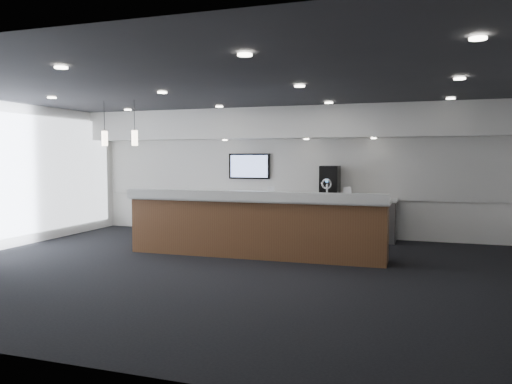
% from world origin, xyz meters
% --- Properties ---
extents(ground, '(10.00, 10.00, 0.00)m').
position_xyz_m(ground, '(0.00, 0.00, 0.00)').
color(ground, black).
rests_on(ground, ground).
extents(ceiling, '(10.00, 8.00, 0.02)m').
position_xyz_m(ceiling, '(0.00, 0.00, 3.00)').
color(ceiling, black).
rests_on(ceiling, back_wall).
extents(back_wall, '(10.00, 0.02, 3.00)m').
position_xyz_m(back_wall, '(0.00, 4.00, 1.50)').
color(back_wall, white).
rests_on(back_wall, ground).
extents(soffit_bulkhead, '(10.00, 0.90, 0.70)m').
position_xyz_m(soffit_bulkhead, '(0.00, 3.55, 2.65)').
color(soffit_bulkhead, silver).
rests_on(soffit_bulkhead, back_wall).
extents(alcove_panel, '(9.80, 0.06, 1.40)m').
position_xyz_m(alcove_panel, '(0.00, 3.97, 1.60)').
color(alcove_panel, silver).
rests_on(alcove_panel, back_wall).
extents(back_credenza, '(5.06, 0.66, 0.95)m').
position_xyz_m(back_credenza, '(-0.00, 3.64, 0.48)').
color(back_credenza, gray).
rests_on(back_credenza, ground).
extents(wall_tv, '(1.05, 0.08, 0.62)m').
position_xyz_m(wall_tv, '(-1.00, 3.91, 1.65)').
color(wall_tv, black).
rests_on(wall_tv, back_wall).
extents(pendant_left, '(0.12, 0.12, 0.30)m').
position_xyz_m(pendant_left, '(-2.40, 0.80, 2.25)').
color(pendant_left, '#FFE7C6').
rests_on(pendant_left, ceiling).
extents(pendant_right, '(0.12, 0.12, 0.30)m').
position_xyz_m(pendant_right, '(-3.10, 0.80, 2.25)').
color(pendant_right, '#FFE7C6').
rests_on(pendant_right, ceiling).
extents(ceiling_can_lights, '(7.00, 5.00, 0.02)m').
position_xyz_m(ceiling_can_lights, '(0.00, 0.00, 2.97)').
color(ceiling_can_lights, white).
rests_on(ceiling_can_lights, ceiling).
extents(service_counter, '(4.97, 0.90, 1.49)m').
position_xyz_m(service_counter, '(0.05, 1.22, 0.58)').
color(service_counter, brown).
rests_on(service_counter, ground).
extents(coffee_machine, '(0.42, 0.55, 0.73)m').
position_xyz_m(coffee_machine, '(1.02, 3.70, 1.31)').
color(coffee_machine, black).
rests_on(coffee_machine, back_credenza).
extents(info_sign_left, '(0.17, 0.05, 0.23)m').
position_xyz_m(info_sign_left, '(-0.34, 3.56, 1.07)').
color(info_sign_left, silver).
rests_on(info_sign_left, back_credenza).
extents(info_sign_right, '(0.19, 0.07, 0.26)m').
position_xyz_m(info_sign_right, '(1.44, 3.57, 1.08)').
color(info_sign_right, silver).
rests_on(info_sign_right, back_credenza).
extents(cup_0, '(0.10, 0.10, 0.09)m').
position_xyz_m(cup_0, '(1.80, 3.58, 1.00)').
color(cup_0, white).
rests_on(cup_0, back_credenza).
extents(cup_1, '(0.14, 0.14, 0.09)m').
position_xyz_m(cup_1, '(1.66, 3.58, 1.00)').
color(cup_1, white).
rests_on(cup_1, back_credenza).
extents(cup_2, '(0.12, 0.12, 0.09)m').
position_xyz_m(cup_2, '(1.52, 3.58, 1.00)').
color(cup_2, white).
rests_on(cup_2, back_credenza).
extents(cup_3, '(0.13, 0.13, 0.09)m').
position_xyz_m(cup_3, '(1.38, 3.58, 1.00)').
color(cup_3, white).
rests_on(cup_3, back_credenza).
extents(cup_4, '(0.14, 0.14, 0.09)m').
position_xyz_m(cup_4, '(1.24, 3.58, 1.00)').
color(cup_4, white).
rests_on(cup_4, back_credenza).
extents(cup_5, '(0.11, 0.11, 0.09)m').
position_xyz_m(cup_5, '(1.10, 3.58, 1.00)').
color(cup_5, white).
rests_on(cup_5, back_credenza).
extents(cup_6, '(0.14, 0.14, 0.09)m').
position_xyz_m(cup_6, '(0.96, 3.58, 1.00)').
color(cup_6, white).
rests_on(cup_6, back_credenza).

